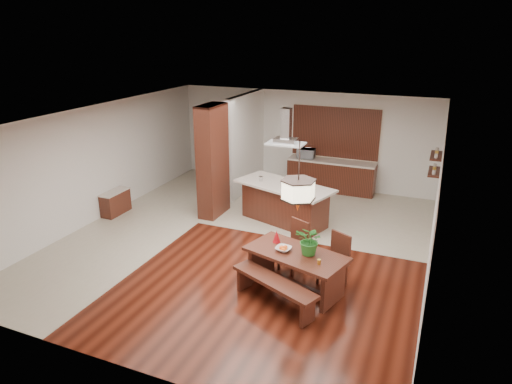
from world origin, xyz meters
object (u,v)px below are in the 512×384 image
at_px(fruit_bowl, 283,249).
at_px(kitchen_island, 284,203).
at_px(island_cup, 299,185).
at_px(pendant_lantern, 299,176).
at_px(dining_bench, 274,292).
at_px(dining_chair_left, 292,247).
at_px(dining_table, 296,262).
at_px(microwave, 306,153).
at_px(range_hood, 286,126).
at_px(foliage_plant, 310,241).
at_px(dining_chair_right, 333,261).
at_px(hallway_console, 116,203).

xyz_separation_m(fruit_bowl, kitchen_island, (-1.00, 2.94, -0.28)).
bearing_deg(island_cup, pendant_lantern, -73.46).
height_order(dining_bench, dining_chair_left, dining_chair_left).
relative_size(pendant_lantern, island_cup, 9.65).
height_order(dining_table, dining_bench, dining_table).
relative_size(kitchen_island, microwave, 5.14).
relative_size(dining_bench, island_cup, 13.06).
bearing_deg(range_hood, foliage_plant, -62.70).
bearing_deg(dining_chair_left, foliage_plant, -25.44).
xyz_separation_m(fruit_bowl, microwave, (-1.29, 5.71, 0.29)).
distance_m(dining_bench, dining_chair_left, 1.35).
distance_m(dining_chair_left, dining_chair_right, 0.93).
height_order(hallway_console, range_hood, range_hood).
bearing_deg(fruit_bowl, dining_chair_right, 27.10).
bearing_deg(kitchen_island, microwave, 114.11).
bearing_deg(dining_table, kitchen_island, 113.06).
xyz_separation_m(kitchen_island, microwave, (-0.29, 2.77, 0.57)).
bearing_deg(foliage_plant, dining_chair_left, 129.72).
xyz_separation_m(dining_table, island_cup, (-0.85, 2.86, 0.51)).
bearing_deg(island_cup, kitchen_island, 171.38).
relative_size(dining_chair_left, island_cup, 7.71).
relative_size(hallway_console, pendant_lantern, 0.67).
bearing_deg(hallway_console, dining_bench, -23.81).
xyz_separation_m(dining_bench, fruit_bowl, (-0.06, 0.62, 0.56)).
bearing_deg(range_hood, pendant_lantern, -66.97).
bearing_deg(pendant_lantern, foliage_plant, 4.18).
relative_size(hallway_console, fruit_bowl, 3.08).
bearing_deg(range_hood, microwave, 95.99).
bearing_deg(microwave, island_cup, -78.62).
bearing_deg(dining_chair_right, dining_chair_left, -169.11).
distance_m(fruit_bowl, microwave, 5.86).
distance_m(hallway_console, island_cup, 4.89).
height_order(dining_bench, fruit_bowl, fruit_bowl).
height_order(pendant_lantern, range_hood, same).
relative_size(dining_chair_right, microwave, 1.98).
xyz_separation_m(dining_table, fruit_bowl, (-0.24, -0.02, 0.24)).
xyz_separation_m(dining_table, dining_bench, (-0.19, -0.64, -0.32)).
relative_size(dining_table, pendant_lantern, 1.55).
bearing_deg(dining_bench, kitchen_island, 106.52).
bearing_deg(dining_bench, range_hood, 106.50).
distance_m(dining_chair_right, microwave, 5.72).
distance_m(pendant_lantern, microwave, 6.00).
bearing_deg(pendant_lantern, dining_chair_right, 34.52).
height_order(hallway_console, island_cup, island_cup).
height_order(pendant_lantern, kitchen_island, pendant_lantern).
bearing_deg(dining_chair_right, pendant_lantern, -118.40).
distance_m(dining_bench, foliage_plant, 1.13).
relative_size(dining_chair_left, fruit_bowl, 3.66).
xyz_separation_m(dining_table, dining_chair_left, (-0.29, 0.67, -0.04)).
distance_m(dining_table, dining_chair_left, 0.73).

